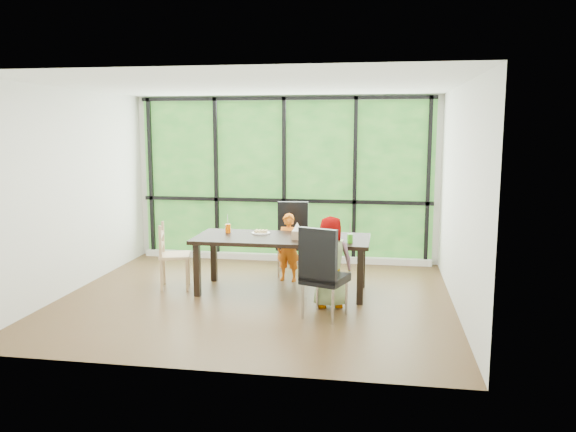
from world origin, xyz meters
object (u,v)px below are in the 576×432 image
Objects in this scene: chair_end_beech at (175,255)px; plate_near at (326,241)px; dining_table at (282,264)px; child_older at (329,262)px; child_toddler at (289,247)px; orange_cup at (228,228)px; plate_far at (261,233)px; tissue_box at (297,235)px; green_cup at (350,238)px; chair_interior_leather at (325,272)px; chair_window_leather at (292,239)px.

plate_near is (2.10, -0.19, 0.31)m from chair_end_beech.
dining_table is 2.05× the size of child_older.
child_toddler is at bearing -83.80° from chair_end_beech.
orange_cup is at bearing -144.47° from child_toddler.
chair_end_beech is 0.82m from orange_cup.
plate_far is 1.02× the size of plate_near.
tissue_box reaches higher than dining_table.
green_cup is (1.71, -0.44, -0.00)m from orange_cup.
chair_end_beech is 1.75m from tissue_box.
green_cup reaches higher than plate_far.
child_older is 1.26m from plate_far.
chair_interior_leather is 0.96× the size of child_older.
chair_window_leather is (-0.00, 0.91, 0.17)m from dining_table.
dining_table is 0.50m from tissue_box.
dining_table is 1.17m from chair_interior_leather.
plate_near is at bearing -89.74° from child_older.
chair_window_leather is 0.96× the size of child_older.
chair_end_beech reaches higher than tissue_box.
child_toddler is 8.52× the size of green_cup.
child_older is at bearing -38.16° from dining_table.
child_toddler is (0.00, 0.58, 0.11)m from dining_table.
chair_end_beech is at bearing 177.01° from tissue_box.
tissue_box is (-0.69, 0.13, -0.00)m from green_cup.
child_toddler is (1.49, 0.60, 0.04)m from chair_end_beech.
child_toddler is at bearing -95.42° from chair_window_leather.
plate_near is 1.87× the size of tissue_box.
child_toddler is at bearing 25.71° from orange_cup.
chair_end_beech is 7.55× the size of orange_cup.
dining_table is 9.21× the size of plate_far.
child_toddler reaches higher than chair_end_beech.
chair_end_beech is (-1.49, -0.03, 0.08)m from dining_table.
chair_window_leather reaches higher than tissue_box.
chair_window_leather is at bearing -77.57° from child_older.
orange_cup is (-1.46, 1.13, 0.27)m from chair_interior_leather.
orange_cup reaches higher than plate_near.
chair_end_beech is 2.44m from green_cup.
orange_cup is at bearing -143.75° from chair_window_leather.
tissue_box is at bearing -29.88° from plate_far.
orange_cup is at bearing -17.87° from chair_interior_leather.
orange_cup is (-1.40, 0.42, 0.05)m from plate_near.
child_older is at bearing -42.40° from tissue_box.
chair_end_beech reaches higher than green_cup.
chair_window_leather is 1.00× the size of chair_interior_leather.
chair_window_leather reaches higher than chair_end_beech.
green_cup is 0.87× the size of tissue_box.
chair_window_leather is at bearing -50.02° from chair_interior_leather.
child_toddler is 0.93m from orange_cup.
plate_far is (1.16, 0.23, 0.31)m from chair_end_beech.
tissue_box is (0.22, -0.12, 0.43)m from dining_table.
chair_window_leather is at bearing 128.48° from green_cup.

